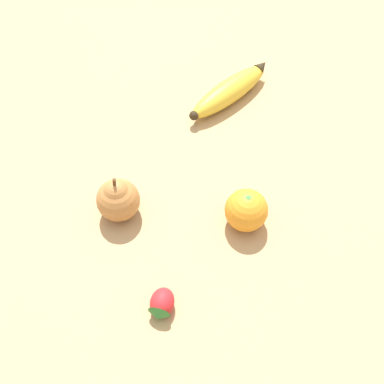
{
  "coord_description": "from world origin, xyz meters",
  "views": [
    {
      "loc": [
        -0.49,
        -0.1,
        0.6
      ],
      "look_at": [
        -0.07,
        -0.06,
        0.03
      ],
      "focal_mm": 42.0,
      "sensor_mm": 36.0,
      "label": 1
    }
  ],
  "objects_px": {
    "orange": "(246,210)",
    "strawberry": "(162,304)",
    "pear": "(118,199)",
    "banana": "(230,90)"
  },
  "relations": [
    {
      "from": "banana",
      "to": "strawberry",
      "type": "height_order",
      "value": "banana"
    },
    {
      "from": "pear",
      "to": "strawberry",
      "type": "height_order",
      "value": "pear"
    },
    {
      "from": "banana",
      "to": "orange",
      "type": "height_order",
      "value": "orange"
    },
    {
      "from": "orange",
      "to": "pear",
      "type": "height_order",
      "value": "pear"
    },
    {
      "from": "orange",
      "to": "pear",
      "type": "relative_size",
      "value": 0.78
    },
    {
      "from": "orange",
      "to": "strawberry",
      "type": "bearing_deg",
      "value": 144.04
    },
    {
      "from": "pear",
      "to": "strawberry",
      "type": "xyz_separation_m",
      "value": [
        -0.15,
        -0.09,
        -0.02
      ]
    },
    {
      "from": "strawberry",
      "to": "pear",
      "type": "bearing_deg",
      "value": -142.29
    },
    {
      "from": "banana",
      "to": "strawberry",
      "type": "xyz_separation_m",
      "value": [
        -0.44,
        0.08,
        -0.01
      ]
    },
    {
      "from": "orange",
      "to": "banana",
      "type": "bearing_deg",
      "value": 6.78
    }
  ]
}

